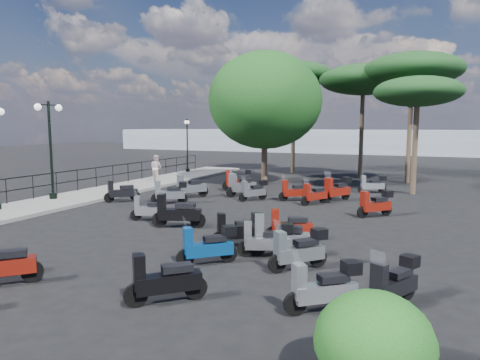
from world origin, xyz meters
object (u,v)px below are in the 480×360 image
at_px(lamp_post_1, 50,144).
at_px(scooter_19, 290,227).
at_px(scooter_17, 266,240).
at_px(scooter_13, 177,213).
at_px(scooter_2, 121,192).
at_px(scooter_23, 299,251).
at_px(scooter_14, 295,191).
at_px(scooter_9, 238,182).
at_px(scooter_25, 337,190).
at_px(broadleaf_tree, 265,101).
at_px(scooter_26, 314,195).
at_px(scooter_11, 208,246).
at_px(scooter_6, 149,210).
at_px(scooter_20, 372,185).
at_px(scooter_4, 238,178).
at_px(pine_3, 418,92).
at_px(scooter_7, 170,193).
at_px(scooter_22, 394,283).
at_px(scooter_15, 241,186).
at_px(scooter_18, 279,238).
at_px(pine_0, 363,80).
at_px(scooter_8, 253,191).
at_px(scooter_16, 164,281).
at_px(lamp_post_2, 187,142).
at_px(scooter_3, 190,187).
at_px(pine_2, 294,75).
at_px(pine_1, 412,70).
at_px(scooter_21, 324,288).
at_px(pedestrian_far, 156,168).
at_px(scooter_12, 239,230).

xyz_separation_m(lamp_post_1, scooter_19, (12.03, -2.16, -2.25)).
bearing_deg(scooter_17, scooter_13, 43.26).
height_order(scooter_2, scooter_23, scooter_2).
bearing_deg(scooter_14, scooter_9, 28.83).
bearing_deg(scooter_25, broadleaf_tree, -9.18).
bearing_deg(scooter_26, scooter_11, 119.20).
height_order(scooter_6, scooter_17, scooter_17).
relative_size(scooter_2, scooter_20, 0.96).
distance_m(scooter_4, scooter_6, 9.83).
distance_m(scooter_4, pine_3, 10.58).
height_order(scooter_7, scooter_22, scooter_7).
relative_size(scooter_15, scooter_18, 0.95).
bearing_deg(pine_0, scooter_6, -107.38).
distance_m(scooter_8, scooter_17, 8.78).
height_order(scooter_13, broadleaf_tree, broadleaf_tree).
xyz_separation_m(scooter_16, pine_3, (4.05, 16.72, 4.71)).
height_order(lamp_post_2, scooter_18, lamp_post_2).
bearing_deg(pine_0, lamp_post_1, -127.64).
height_order(lamp_post_2, scooter_9, lamp_post_2).
bearing_deg(scooter_7, scooter_3, -27.15).
xyz_separation_m(scooter_2, pine_2, (3.63, 15.31, 6.74)).
height_order(scooter_14, scooter_17, scooter_14).
height_order(scooter_18, pine_0, pine_0).
bearing_deg(pine_1, scooter_8, -123.49).
xyz_separation_m(scooter_11, pine_1, (3.93, 18.77, 6.31)).
relative_size(lamp_post_1, scooter_21, 3.41).
distance_m(scooter_17, scooter_22, 3.86).
relative_size(scooter_13, scooter_23, 1.41).
bearing_deg(scooter_14, scooter_25, -104.22).
relative_size(scooter_13, pine_3, 0.30).
bearing_deg(scooter_4, scooter_13, 166.53).
bearing_deg(scooter_18, scooter_14, -6.52).
xyz_separation_m(scooter_19, scooter_22, (3.25, -3.82, 0.02)).
bearing_deg(scooter_25, scooter_14, 51.55).
bearing_deg(scooter_7, scooter_16, -174.49).
bearing_deg(scooter_26, pine_2, -37.39).
relative_size(scooter_11, scooter_17, 0.87).
bearing_deg(scooter_19, scooter_23, 176.93).
bearing_deg(scooter_13, scooter_18, -131.53).
relative_size(scooter_11, scooter_19, 0.87).
relative_size(scooter_26, pine_0, 0.18).
bearing_deg(scooter_4, scooter_16, 172.98).
xyz_separation_m(scooter_7, scooter_9, (1.25, 4.76, 0.01)).
height_order(pedestrian_far, scooter_25, pedestrian_far).
xyz_separation_m(scooter_2, scooter_20, (10.31, 7.40, -0.01)).
bearing_deg(scooter_19, pine_3, -40.51).
distance_m(lamp_post_2, scooter_16, 23.60).
distance_m(scooter_12, scooter_25, 8.78).
height_order(scooter_7, scooter_12, scooter_7).
xyz_separation_m(scooter_2, scooter_15, (4.42, 3.73, 0.06)).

